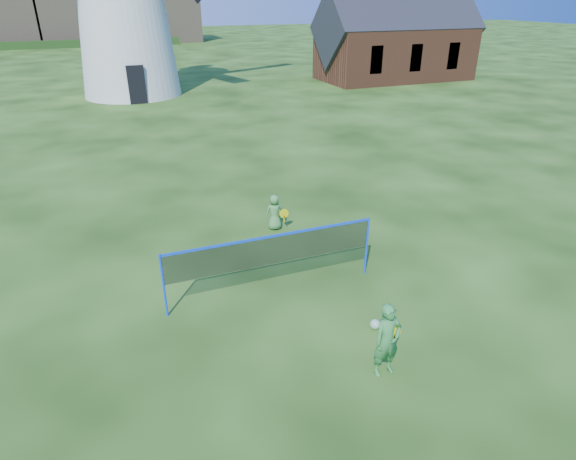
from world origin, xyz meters
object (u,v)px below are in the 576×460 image
(chapel, at_px, (396,41))
(player_boy, at_px, (275,212))
(player_girl, at_px, (387,340))
(play_ball, at_px, (375,324))
(badminton_net, at_px, (272,251))

(chapel, distance_m, player_boy, 30.54)
(player_girl, xyz_separation_m, player_boy, (0.21, 6.58, -0.20))
(player_girl, bearing_deg, chapel, 54.16)
(play_ball, bearing_deg, player_girl, -113.31)
(player_boy, bearing_deg, badminton_net, 75.96)
(chapel, distance_m, player_girl, 35.96)
(chapel, bearing_deg, player_boy, -129.25)
(chapel, xyz_separation_m, player_girl, (-19.47, -30.15, -2.28))
(chapel, height_order, player_girl, chapel)
(badminton_net, xyz_separation_m, player_girl, (1.04, -3.30, -0.39))
(chapel, relative_size, badminton_net, 2.53)
(badminton_net, distance_m, player_girl, 3.48)
(chapel, xyz_separation_m, play_ball, (-18.95, -28.94, -2.93))
(player_boy, height_order, play_ball, player_boy)
(badminton_net, bearing_deg, player_boy, 69.18)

